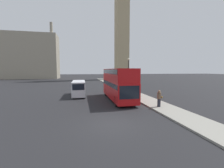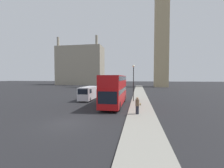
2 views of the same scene
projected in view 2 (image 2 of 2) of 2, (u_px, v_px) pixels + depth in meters
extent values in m
plane|color=black|center=(67.00, 123.00, 12.95)|extent=(300.00, 300.00, 0.00)
cube|color=gray|center=(143.00, 127.00, 11.83)|extent=(2.92, 120.00, 0.15)
cube|color=tan|center=(161.00, 42.00, 63.63)|extent=(5.48, 5.48, 38.19)
cube|color=#9E937F|center=(80.00, 66.00, 84.06)|extent=(25.31, 10.88, 21.14)
cylinder|color=#9E937F|center=(58.00, 42.00, 80.82)|extent=(1.31, 1.31, 4.65)
cylinder|color=#9E937F|center=(97.00, 40.00, 77.11)|extent=(1.31, 1.31, 4.65)
cube|color=#B71114|center=(115.00, 95.00, 21.40)|extent=(2.46, 10.24, 2.33)
cube|color=#B71114|center=(115.00, 81.00, 21.32)|extent=(2.46, 10.03, 1.60)
cube|color=black|center=(115.00, 90.00, 21.37)|extent=(2.50, 9.83, 0.55)
cube|color=black|center=(115.00, 78.00, 21.30)|extent=(2.50, 9.62, 0.55)
cube|color=black|center=(107.00, 98.00, 16.33)|extent=(2.16, 0.03, 1.40)
cylinder|color=black|center=(103.00, 106.00, 18.06)|extent=(0.69, 1.12, 1.12)
cylinder|color=black|center=(117.00, 106.00, 17.76)|extent=(0.69, 1.12, 1.12)
cylinder|color=black|center=(113.00, 98.00, 25.12)|extent=(0.69, 1.12, 1.12)
cylinder|color=black|center=(123.00, 98.00, 24.81)|extent=(0.69, 1.12, 1.12)
cube|color=silver|center=(89.00, 93.00, 26.59)|extent=(1.92, 6.12, 2.14)
cube|color=black|center=(83.00, 92.00, 23.55)|extent=(1.63, 0.02, 0.85)
cube|color=black|center=(85.00, 91.00, 24.61)|extent=(1.95, 1.10, 0.68)
cylinder|color=black|center=(81.00, 99.00, 24.70)|extent=(0.48, 0.72, 0.72)
cylinder|color=black|center=(89.00, 100.00, 24.46)|extent=(0.48, 0.72, 0.72)
cylinder|color=black|center=(89.00, 96.00, 28.80)|extent=(0.48, 0.72, 0.72)
cylinder|color=black|center=(96.00, 96.00, 28.55)|extent=(0.48, 0.72, 0.72)
cylinder|color=#23232D|center=(137.00, 110.00, 15.64)|extent=(0.33, 0.33, 0.86)
cylinder|color=brown|center=(137.00, 103.00, 15.61)|extent=(0.39, 0.39, 0.68)
sphere|color=#9E704C|center=(137.00, 98.00, 15.59)|extent=(0.23, 0.23, 0.23)
cube|color=olive|center=(140.00, 104.00, 15.56)|extent=(0.12, 0.24, 0.20)
cylinder|color=black|center=(133.00, 84.00, 24.20)|extent=(0.12, 0.12, 5.49)
sphere|color=beige|center=(134.00, 66.00, 24.08)|extent=(0.36, 0.36, 0.36)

